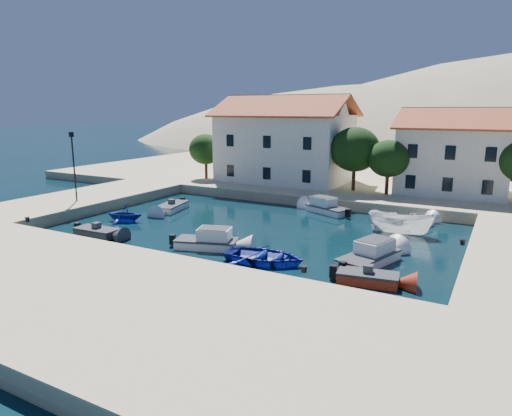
{
  "coord_description": "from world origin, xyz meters",
  "views": [
    {
      "loc": [
        16.56,
        -19.84,
        9.24
      ],
      "look_at": [
        0.56,
        9.17,
        2.0
      ],
      "focal_mm": 32.0,
      "sensor_mm": 36.0,
      "label": 1
    }
  ],
  "objects_px": {
    "lamppost": "(73,160)",
    "cabin_cruiser_south": "(206,241)",
    "cabin_cruiser_east": "(369,256)",
    "building_mid": "(455,150)",
    "building_left": "(285,138)",
    "rowboat_south": "(264,262)",
    "boat_east": "(400,234)"
  },
  "relations": [
    {
      "from": "boat_east",
      "to": "cabin_cruiser_south",
      "type": "bearing_deg",
      "value": 133.74
    },
    {
      "from": "building_mid",
      "to": "cabin_cruiser_south",
      "type": "distance_m",
      "value": 28.02
    },
    {
      "from": "rowboat_south",
      "to": "cabin_cruiser_east",
      "type": "relative_size",
      "value": 1.02
    },
    {
      "from": "building_mid",
      "to": "cabin_cruiser_east",
      "type": "bearing_deg",
      "value": -95.51
    },
    {
      "from": "rowboat_south",
      "to": "cabin_cruiser_south",
      "type": "bearing_deg",
      "value": 75.59
    },
    {
      "from": "cabin_cruiser_east",
      "to": "lamppost",
      "type": "bearing_deg",
      "value": 103.31
    },
    {
      "from": "building_mid",
      "to": "boat_east",
      "type": "distance_m",
      "value": 15.52
    },
    {
      "from": "building_mid",
      "to": "boat_east",
      "type": "bearing_deg",
      "value": -97.68
    },
    {
      "from": "lamppost",
      "to": "boat_east",
      "type": "bearing_deg",
      "value": 13.3
    },
    {
      "from": "building_left",
      "to": "cabin_cruiser_south",
      "type": "xyz_separation_m",
      "value": [
        5.33,
        -23.54,
        -5.46
      ]
    },
    {
      "from": "building_left",
      "to": "cabin_cruiser_east",
      "type": "xyz_separation_m",
      "value": [
        15.83,
        -21.48,
        -5.46
      ]
    },
    {
      "from": "cabin_cruiser_east",
      "to": "rowboat_south",
      "type": "bearing_deg",
      "value": 132.42
    },
    {
      "from": "building_mid",
      "to": "lamppost",
      "type": "bearing_deg",
      "value": -144.55
    },
    {
      "from": "lamppost",
      "to": "boat_east",
      "type": "height_order",
      "value": "lamppost"
    },
    {
      "from": "lamppost",
      "to": "cabin_cruiser_east",
      "type": "height_order",
      "value": "lamppost"
    },
    {
      "from": "cabin_cruiser_south",
      "to": "boat_east",
      "type": "distance_m",
      "value": 14.7
    },
    {
      "from": "rowboat_south",
      "to": "boat_east",
      "type": "relative_size",
      "value": 1.04
    },
    {
      "from": "building_left",
      "to": "cabin_cruiser_east",
      "type": "height_order",
      "value": "building_left"
    },
    {
      "from": "building_mid",
      "to": "lamppost",
      "type": "xyz_separation_m",
      "value": [
        -29.5,
        -21.0,
        -0.47
      ]
    },
    {
      "from": "building_mid",
      "to": "boat_east",
      "type": "height_order",
      "value": "building_mid"
    },
    {
      "from": "cabin_cruiser_east",
      "to": "cabin_cruiser_south",
      "type": "bearing_deg",
      "value": 117.52
    },
    {
      "from": "building_mid",
      "to": "lamppost",
      "type": "relative_size",
      "value": 1.69
    },
    {
      "from": "building_left",
      "to": "cabin_cruiser_south",
      "type": "height_order",
      "value": "building_left"
    },
    {
      "from": "lamppost",
      "to": "cabin_cruiser_south",
      "type": "height_order",
      "value": "lamppost"
    },
    {
      "from": "lamppost",
      "to": "cabin_cruiser_east",
      "type": "bearing_deg",
      "value": -3.09
    },
    {
      "from": "building_mid",
      "to": "cabin_cruiser_south",
      "type": "height_order",
      "value": "building_mid"
    },
    {
      "from": "building_left",
      "to": "boat_east",
      "type": "distance_m",
      "value": 21.79
    },
    {
      "from": "building_mid",
      "to": "cabin_cruiser_east",
      "type": "relative_size",
      "value": 2.11
    },
    {
      "from": "building_mid",
      "to": "cabin_cruiser_south",
      "type": "relative_size",
      "value": 2.34
    },
    {
      "from": "cabin_cruiser_south",
      "to": "building_left",
      "type": "bearing_deg",
      "value": 85.17
    },
    {
      "from": "building_left",
      "to": "rowboat_south",
      "type": "xyz_separation_m",
      "value": [
        10.13,
        -24.26,
        -5.94
      ]
    },
    {
      "from": "rowboat_south",
      "to": "boat_east",
      "type": "distance_m",
      "value": 12.29
    }
  ]
}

